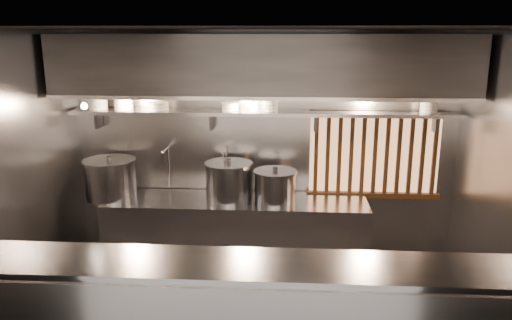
# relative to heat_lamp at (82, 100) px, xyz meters

# --- Properties ---
(ceiling) EXTENTS (4.50, 4.50, 0.00)m
(ceiling) POSITION_rel_heat_lamp_xyz_m (1.90, -0.85, 0.73)
(ceiling) COLOR black
(ceiling) RESTS_ON wall_back
(wall_back) EXTENTS (4.50, 0.00, 4.50)m
(wall_back) POSITION_rel_heat_lamp_xyz_m (1.90, 0.65, -0.67)
(wall_back) COLOR gray
(wall_back) RESTS_ON floor
(wall_left) EXTENTS (0.00, 3.00, 3.00)m
(wall_left) POSITION_rel_heat_lamp_xyz_m (-0.35, -0.85, -0.67)
(wall_left) COLOR gray
(wall_left) RESTS_ON floor
(wall_right) EXTENTS (0.00, 3.00, 3.00)m
(wall_right) POSITION_rel_heat_lamp_xyz_m (4.15, -0.85, -0.67)
(wall_right) COLOR gray
(wall_right) RESTS_ON floor
(cooking_bench) EXTENTS (3.00, 0.70, 0.90)m
(cooking_bench) POSITION_rel_heat_lamp_xyz_m (1.60, 0.28, -1.62)
(cooking_bench) COLOR #9C9CA2
(cooking_bench) RESTS_ON floor
(bowl_shelf) EXTENTS (4.40, 0.34, 0.04)m
(bowl_shelf) POSITION_rel_heat_lamp_xyz_m (1.90, 0.47, -0.19)
(bowl_shelf) COLOR #9C9CA2
(bowl_shelf) RESTS_ON wall_back
(exhaust_hood) EXTENTS (4.40, 0.81, 0.65)m
(exhaust_hood) POSITION_rel_heat_lamp_xyz_m (1.90, 0.25, 0.36)
(exhaust_hood) COLOR #2D2D30
(exhaust_hood) RESTS_ON ceiling
(wood_screen) EXTENTS (1.56, 0.09, 1.04)m
(wood_screen) POSITION_rel_heat_lamp_xyz_m (3.20, 0.60, -0.69)
(wood_screen) COLOR #FFAE72
(wood_screen) RESTS_ON wall_back
(faucet_left) EXTENTS (0.04, 0.30, 0.50)m
(faucet_left) POSITION_rel_heat_lamp_xyz_m (0.75, 0.52, -0.76)
(faucet_left) COLOR silver
(faucet_left) RESTS_ON wall_back
(faucet_right) EXTENTS (0.04, 0.30, 0.50)m
(faucet_right) POSITION_rel_heat_lamp_xyz_m (1.45, 0.52, -0.76)
(faucet_right) COLOR silver
(faucet_right) RESTS_ON wall_back
(heat_lamp) EXTENTS (0.25, 0.35, 0.20)m
(heat_lamp) POSITION_rel_heat_lamp_xyz_m (0.00, 0.00, 0.00)
(heat_lamp) COLOR #9C9CA2
(heat_lamp) RESTS_ON exhaust_hood
(pendant_bulb) EXTENTS (0.09, 0.09, 0.19)m
(pendant_bulb) POSITION_rel_heat_lamp_xyz_m (1.80, 0.35, -0.11)
(pendant_bulb) COLOR #2D2D30
(pendant_bulb) RESTS_ON exhaust_hood
(stock_pot_left) EXTENTS (0.75, 0.75, 0.50)m
(stock_pot_left) POSITION_rel_heat_lamp_xyz_m (0.15, 0.26, -0.94)
(stock_pot_left) COLOR #9C9CA2
(stock_pot_left) RESTS_ON cooking_bench
(stock_pot_mid) EXTENTS (0.64, 0.64, 0.48)m
(stock_pot_mid) POSITION_rel_heat_lamp_xyz_m (1.52, 0.28, -0.95)
(stock_pot_mid) COLOR #9C9CA2
(stock_pot_mid) RESTS_ON cooking_bench
(stock_pot_right) EXTENTS (0.55, 0.55, 0.41)m
(stock_pot_right) POSITION_rel_heat_lamp_xyz_m (2.05, 0.24, -0.98)
(stock_pot_right) COLOR #9C9CA2
(stock_pot_right) RESTS_ON cooking_bench
(bowl_stack_0) EXTENTS (0.24, 0.24, 0.17)m
(bowl_stack_0) POSITION_rel_heat_lamp_xyz_m (-0.02, 0.47, -0.08)
(bowl_stack_0) COLOR silver
(bowl_stack_0) RESTS_ON bowl_shelf
(bowl_stack_1) EXTENTS (0.23, 0.23, 0.17)m
(bowl_stack_1) POSITION_rel_heat_lamp_xyz_m (0.29, 0.47, -0.08)
(bowl_stack_1) COLOR silver
(bowl_stack_1) RESTS_ON bowl_shelf
(bowl_stack_2) EXTENTS (0.24, 0.24, 0.09)m
(bowl_stack_2) POSITION_rel_heat_lamp_xyz_m (0.70, 0.47, -0.12)
(bowl_stack_2) COLOR silver
(bowl_stack_2) RESTS_ON bowl_shelf
(bowl_stack_3) EXTENTS (0.20, 0.20, 0.09)m
(bowl_stack_3) POSITION_rel_heat_lamp_xyz_m (1.52, 0.47, -0.12)
(bowl_stack_3) COLOR silver
(bowl_stack_3) RESTS_ON bowl_shelf
(bowl_stack_4) EXTENTS (0.20, 0.20, 0.13)m
(bowl_stack_4) POSITION_rel_heat_lamp_xyz_m (1.97, 0.47, -0.10)
(bowl_stack_4) COLOR silver
(bowl_stack_4) RESTS_ON bowl_shelf
(bowl_stack_5) EXTENTS (0.21, 0.21, 0.13)m
(bowl_stack_5) POSITION_rel_heat_lamp_xyz_m (3.74, 0.47, -0.10)
(bowl_stack_5) COLOR silver
(bowl_stack_5) RESTS_ON bowl_shelf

